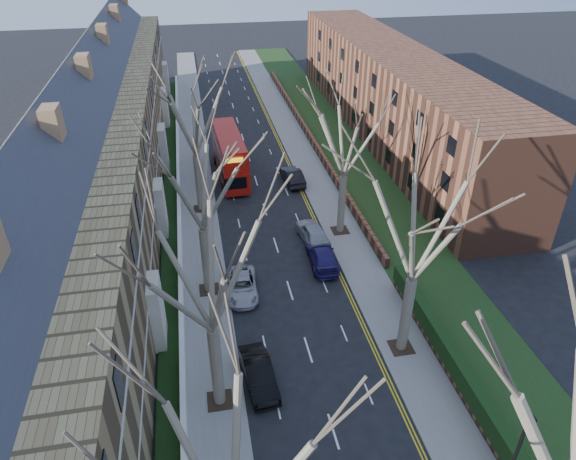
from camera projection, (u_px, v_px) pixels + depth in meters
pavement_left at (194, 161)px, 55.95m from camera, size 3.00×102.00×0.12m
pavement_right at (302, 152)px, 57.86m from camera, size 3.00×102.00×0.12m
terrace_left at (104, 147)px, 45.17m from camera, size 9.70×78.00×13.60m
flats_right at (390, 93)px, 60.42m from camera, size 13.97×54.00×10.00m
wall_hedge_right at (482, 410)px, 26.72m from camera, size 0.70×24.00×1.80m
front_wall_left at (179, 191)px, 48.72m from camera, size 0.30×78.00×1.00m
grass_verge_right at (340, 149)px, 58.53m from camera, size 6.00×102.00×0.06m
tree_left_mid at (206, 262)px, 23.46m from camera, size 10.50×10.50×14.71m
tree_left_far at (197, 175)px, 31.96m from camera, size 10.15×10.15×14.22m
tree_left_dist at (191, 108)px, 41.80m from camera, size 10.50×10.50×14.71m
tree_right_mid at (422, 217)px, 26.94m from camera, size 10.50×10.50×14.71m
tree_right_far at (346, 128)px, 38.78m from camera, size 10.15×10.15×14.22m
double_decker_bus at (230, 156)px, 51.76m from camera, size 3.07×10.64×4.42m
car_left_mid at (259, 374)px, 29.30m from camera, size 1.98×4.58×1.46m
car_left_far at (242, 286)px, 36.33m from camera, size 2.39×4.71×1.27m
car_right_near at (322, 256)px, 39.30m from camera, size 2.21×5.00×1.43m
car_right_mid at (313, 232)px, 42.07m from camera, size 2.34×4.82×1.58m
car_right_far at (292, 176)px, 51.13m from camera, size 1.97×4.65×1.49m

